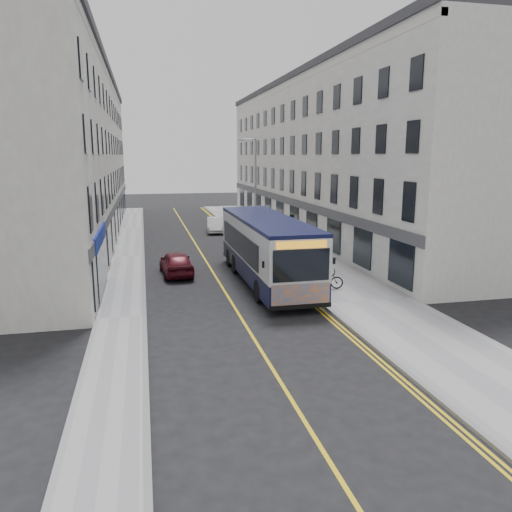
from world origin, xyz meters
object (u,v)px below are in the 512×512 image
bicycle (324,279)px  pedestrian_far (292,226)px  streetlamp (254,189)px  car_white (215,225)px  city_bus (266,247)px  car_maroon (176,263)px  pedestrian_near (283,236)px

bicycle → pedestrian_far: bearing=7.0°
streetlamp → car_white: 9.07m
city_bus → pedestrian_far: city_bus is taller
city_bus → car_maroon: 5.56m
bicycle → car_maroon: bearing=72.0°
streetlamp → pedestrian_far: bearing=37.5°
bicycle → pedestrian_near: 11.97m
city_bus → car_maroon: city_bus is taller
city_bus → pedestrian_near: size_ratio=7.41×
pedestrian_near → pedestrian_far: pedestrian_far is taller
bicycle → pedestrian_near: (1.18, 11.91, 0.32)m
bicycle → pedestrian_far: pedestrian_far is taller
streetlamp → pedestrian_near: streetlamp is taller
bicycle → car_maroon: car_maroon is taller
pedestrian_near → car_white: size_ratio=0.41×
car_white → car_maroon: (-4.49, -15.66, 0.04)m
city_bus → car_white: city_bus is taller
pedestrian_near → pedestrian_far: (1.86, 3.76, 0.15)m
streetlamp → pedestrian_far: size_ratio=4.12×
streetlamp → car_white: bearing=102.6°
streetlamp → pedestrian_near: (1.97, -0.82, -3.44)m
car_maroon → car_white: bearing=-109.5°
streetlamp → pedestrian_near: bearing=-22.5°
streetlamp → car_white: (-1.80, 8.08, -3.72)m
streetlamp → car_white: streetlamp is taller
city_bus → car_white: size_ratio=3.00×
bicycle → car_white: car_white is taller
streetlamp → pedestrian_far: (3.83, 2.94, -3.29)m
pedestrian_near → car_white: 9.67m
city_bus → car_maroon: bearing=148.6°
bicycle → car_white: (-2.60, 20.81, 0.05)m
streetlamp → bicycle: (0.79, -12.73, -3.77)m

